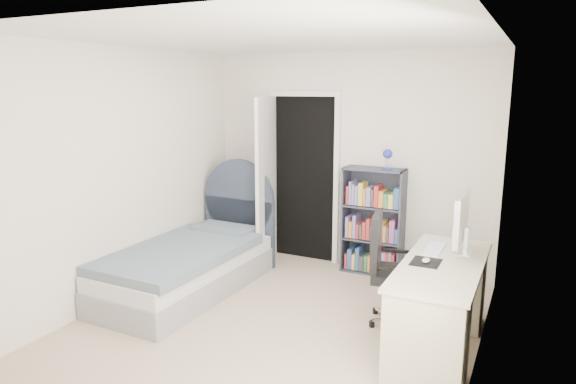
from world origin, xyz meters
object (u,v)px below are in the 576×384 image
at_px(nightstand, 245,225).
at_px(office_chair, 389,264).
at_px(bed, 192,263).
at_px(bookcase, 374,225).
at_px(floor_lamp, 257,221).
at_px(desk, 441,302).

height_order(nightstand, office_chair, office_chair).
xyz_separation_m(bed, bookcase, (1.57, 1.33, 0.27)).
xyz_separation_m(nightstand, office_chair, (2.18, -1.14, 0.18)).
bearing_deg(bed, nightstand, 94.71).
bearing_deg(office_chair, bed, -175.96).
distance_m(floor_lamp, bookcase, 1.38).
bearing_deg(floor_lamp, nightstand, 139.29).
bearing_deg(office_chair, nightstand, 152.47).
bearing_deg(nightstand, desk, -27.81).
bearing_deg(floor_lamp, bookcase, 13.99).
distance_m(bookcase, office_chair, 1.28).
bearing_deg(office_chair, bookcase, 113.03).
xyz_separation_m(bed, floor_lamp, (0.23, 0.99, 0.25)).
xyz_separation_m(bed, desk, (2.59, -0.14, 0.12)).
bearing_deg(bed, floor_lamp, 76.83).
relative_size(floor_lamp, desk, 0.87).
height_order(bed, desk, bed).
relative_size(nightstand, desk, 0.37).
relative_size(bed, nightstand, 3.67).
relative_size(bed, bookcase, 1.44).
bearing_deg(bookcase, office_chair, -66.97).
height_order(bed, floor_lamp, floor_lamp).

